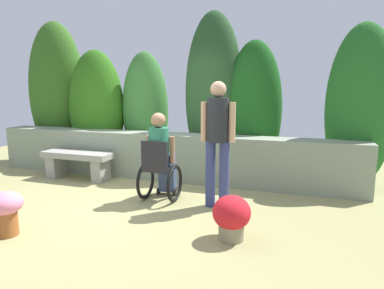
{
  "coord_description": "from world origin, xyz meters",
  "views": [
    {
      "loc": [
        2.5,
        -4.17,
        1.67
      ],
      "look_at": [
        0.9,
        0.51,
        0.85
      ],
      "focal_mm": 31.38,
      "sensor_mm": 36.0,
      "label": 1
    }
  ],
  "objects": [
    {
      "name": "ground_plane",
      "position": [
        0.0,
        0.0,
        0.0
      ],
      "size": [
        11.82,
        11.82,
        0.0
      ],
      "primitive_type": "plane",
      "color": "#94905B"
    },
    {
      "name": "hedge_backdrop",
      "position": [
        -0.38,
        2.15,
        1.41
      ],
      "size": [
        7.56,
        1.12,
        3.17
      ],
      "color": "#32621D",
      "rests_on": "ground"
    },
    {
      "name": "flower_pot_purple_near",
      "position": [
        1.77,
        -0.67,
        0.27
      ],
      "size": [
        0.43,
        0.43,
        0.51
      ],
      "color": "gray",
      "rests_on": "ground"
    },
    {
      "name": "person_standing_companion",
      "position": [
        1.35,
        0.3,
        1.03
      ],
      "size": [
        0.49,
        0.3,
        1.77
      ],
      "rotation": [
        0.0,
        0.0,
        -0.04
      ],
      "color": "navy",
      "rests_on": "ground"
    },
    {
      "name": "stone_bench",
      "position": [
        -1.5,
        0.92,
        0.34
      ],
      "size": [
        1.36,
        0.4,
        0.51
      ],
      "rotation": [
        0.0,
        0.0,
        0.08
      ],
      "color": "gray",
      "rests_on": "ground"
    },
    {
      "name": "flower_pot_terracotta_by_wall",
      "position": [
        -0.7,
        -1.4,
        0.32
      ],
      "size": [
        0.39,
        0.39,
        0.52
      ],
      "color": "#9A5327",
      "rests_on": "ground"
    },
    {
      "name": "person_in_wheelchair",
      "position": [
        0.45,
        0.35,
        0.62
      ],
      "size": [
        0.53,
        0.66,
        1.33
      ],
      "rotation": [
        0.0,
        0.0,
        0.05
      ],
      "color": "black",
      "rests_on": "ground"
    },
    {
      "name": "stone_retaining_wall",
      "position": [
        0.0,
        1.49,
        0.43
      ],
      "size": [
        7.03,
        0.51,
        0.86
      ],
      "primitive_type": "cube",
      "color": "gray",
      "rests_on": "ground"
    }
  ]
}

